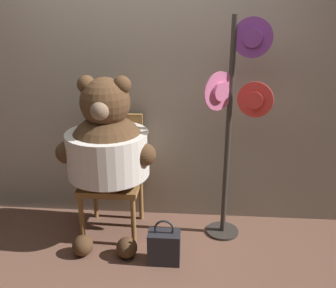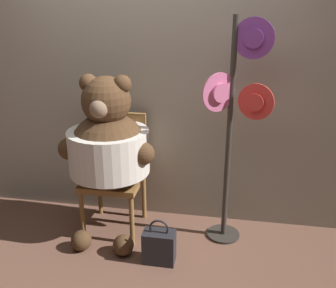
{
  "view_description": "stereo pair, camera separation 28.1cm",
  "coord_description": "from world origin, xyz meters",
  "px_view_note": "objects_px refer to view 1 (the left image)",
  "views": [
    {
      "loc": [
        0.42,
        -2.5,
        1.87
      ],
      "look_at": [
        0.21,
        0.29,
        0.83
      ],
      "focal_mm": 40.0,
      "sensor_mm": 36.0,
      "label": 1
    },
    {
      "loc": [
        0.7,
        -2.46,
        1.87
      ],
      "look_at": [
        0.21,
        0.29,
        0.83
      ],
      "focal_mm": 40.0,
      "sensor_mm": 36.0,
      "label": 2
    }
  ],
  "objects_px": {
    "chair": "(113,170)",
    "teddy_bear": "(108,149)",
    "handbag_on_ground": "(164,247)",
    "hat_display_rack": "(234,120)"
  },
  "relations": [
    {
      "from": "chair",
      "to": "teddy_bear",
      "type": "distance_m",
      "value": 0.31
    },
    {
      "from": "chair",
      "to": "handbag_on_ground",
      "type": "height_order",
      "value": "chair"
    },
    {
      "from": "chair",
      "to": "hat_display_rack",
      "type": "height_order",
      "value": "hat_display_rack"
    },
    {
      "from": "chair",
      "to": "handbag_on_ground",
      "type": "distance_m",
      "value": 0.79
    },
    {
      "from": "handbag_on_ground",
      "to": "teddy_bear",
      "type": "bearing_deg",
      "value": 146.12
    },
    {
      "from": "teddy_bear",
      "to": "handbag_on_ground",
      "type": "height_order",
      "value": "teddy_bear"
    },
    {
      "from": "hat_display_rack",
      "to": "handbag_on_ground",
      "type": "bearing_deg",
      "value": -141.15
    },
    {
      "from": "chair",
      "to": "teddy_bear",
      "type": "height_order",
      "value": "teddy_bear"
    },
    {
      "from": "chair",
      "to": "handbag_on_ground",
      "type": "relative_size",
      "value": 2.73
    },
    {
      "from": "chair",
      "to": "teddy_bear",
      "type": "xyz_separation_m",
      "value": [
        0.0,
        -0.17,
        0.26
      ]
    }
  ]
}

